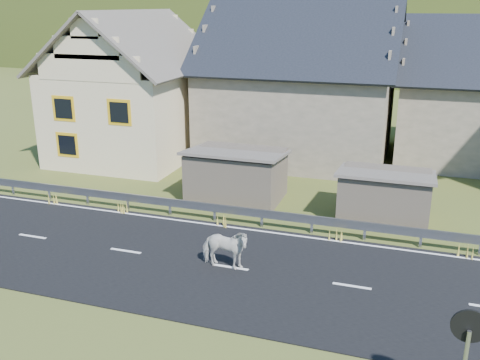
% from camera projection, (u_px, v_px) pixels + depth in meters
% --- Properties ---
extents(ground, '(160.00, 160.00, 0.00)m').
position_uv_depth(ground, '(231.00, 268.00, 17.91)').
color(ground, '#3F4A19').
rests_on(ground, ground).
extents(road, '(60.00, 7.00, 0.04)m').
position_uv_depth(road, '(231.00, 268.00, 17.91)').
color(road, black).
rests_on(road, ground).
extents(lane_markings, '(60.00, 6.60, 0.01)m').
position_uv_depth(lane_markings, '(231.00, 267.00, 17.90)').
color(lane_markings, silver).
rests_on(lane_markings, road).
extents(guardrail, '(28.10, 0.09, 0.75)m').
position_uv_depth(guardrail, '(262.00, 214.00, 21.06)').
color(guardrail, '#93969B').
rests_on(guardrail, ground).
extents(shed_left, '(4.30, 3.30, 2.40)m').
position_uv_depth(shed_left, '(237.00, 176.00, 24.03)').
color(shed_left, '#695B4D').
rests_on(shed_left, ground).
extents(shed_right, '(3.80, 2.90, 2.20)m').
position_uv_depth(shed_right, '(384.00, 197.00, 21.67)').
color(shed_right, '#695B4D').
rests_on(shed_right, ground).
extents(house_cream, '(7.80, 9.80, 8.30)m').
position_uv_depth(house_cream, '(134.00, 80.00, 30.35)').
color(house_cream, beige).
rests_on(house_cream, ground).
extents(house_stone_a, '(10.80, 9.80, 8.90)m').
position_uv_depth(house_stone_a, '(301.00, 75.00, 30.29)').
color(house_stone_a, gray).
rests_on(house_stone_a, ground).
extents(mountain, '(440.00, 280.00, 260.00)m').
position_uv_depth(mountain, '(416.00, 91.00, 185.01)').
color(mountain, '#21370D').
rests_on(mountain, ground).
extents(conifer_patch, '(76.00, 50.00, 28.00)m').
position_uv_depth(conifer_patch, '(167.00, 15.00, 131.63)').
color(conifer_patch, black).
rests_on(conifer_patch, ground).
extents(horse, '(0.78, 1.70, 1.43)m').
position_uv_depth(horse, '(225.00, 249.00, 17.63)').
color(horse, beige).
rests_on(horse, road).
extents(traffic_mirror, '(0.74, 0.20, 2.66)m').
position_uv_depth(traffic_mirror, '(467.00, 341.00, 10.79)').
color(traffic_mirror, '#93969B').
rests_on(traffic_mirror, ground).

